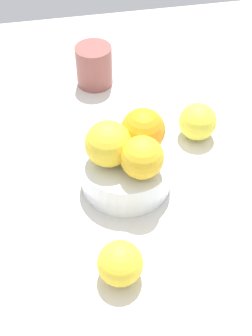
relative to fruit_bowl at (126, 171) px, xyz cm
name	(u,v)px	position (x,y,z in cm)	size (l,w,h in cm)	color
ground_plane	(126,186)	(0.00, 0.00, -3.73)	(110.00, 110.00, 2.00)	silver
fruit_bowl	(126,171)	(0.00, 0.00, 0.00)	(14.37, 14.37, 5.71)	silver
orange_in_bowl_0	(108,141)	(2.64, -0.50, 6.46)	(6.96, 6.96, 6.96)	yellow
orange_in_bowl_1	(142,158)	(-1.65, 3.38, 6.15)	(6.35, 6.35, 6.35)	yellow
orange_in_bowl_2	(143,130)	(-2.99, -1.95, 6.38)	(6.81, 6.81, 6.81)	orange
orange_loose_0	(198,122)	(-14.35, -8.48, 0.55)	(6.57, 6.57, 6.57)	yellow
orange_loose_1	(120,263)	(3.96, 16.19, 0.34)	(6.15, 6.15, 6.15)	yellow
ceramic_cup	(94,66)	(1.01, -27.47, 1.33)	(7.14, 7.14, 8.13)	#8C4C47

